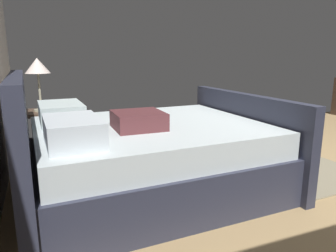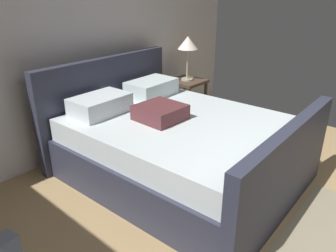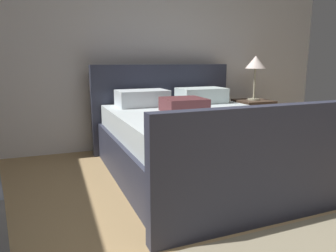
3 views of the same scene
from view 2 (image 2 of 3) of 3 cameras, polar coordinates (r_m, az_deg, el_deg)
The scene contains 4 objects.
wall_back at distance 3.68m, azimuth -16.94°, elevation 14.20°, with size 5.40×0.12×2.51m, color silver.
bed at distance 3.21m, azimuth 1.52°, elevation -3.19°, with size 1.86×2.23×1.08m.
nightstand_right at distance 4.55m, azimuth 3.31°, elevation 5.70°, with size 0.44×0.44×0.60m.
table_lamp_right at distance 4.40m, azimuth 3.51°, elevation 14.13°, with size 0.27×0.27×0.59m.
Camera 2 is at (-1.93, 0.26, 1.77)m, focal length 34.60 mm.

